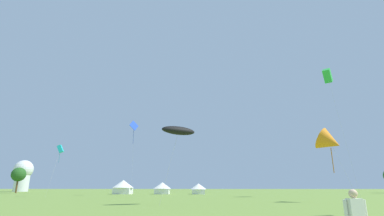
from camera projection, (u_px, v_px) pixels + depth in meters
kite_black_parafoil at (179, 131)px, 30.24m from camera, size 4.11×3.40×8.14m
kite_green_box at (327, 76)px, 53.50m from camera, size 2.79×3.67×23.40m
kite_orange_delta at (330, 142)px, 34.28m from camera, size 4.31×4.55×8.76m
kite_cyan_box at (60, 149)px, 51.57m from camera, size 1.27×2.49×9.14m
kite_blue_diamond at (134, 127)px, 60.42m from camera, size 1.61×1.90×15.49m
festival_tent_center at (123, 186)px, 67.51m from camera, size 4.96×4.96×3.23m
festival_tent_right at (162, 188)px, 67.12m from camera, size 4.18×4.18×2.71m
festival_tent_left at (198, 188)px, 66.79m from camera, size 3.76×3.76×2.44m
observatory_dome at (23, 174)px, 99.88m from camera, size 6.40×6.40×10.80m
tree_distant_left at (19, 175)px, 78.75m from camera, size 3.80×3.80×6.89m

